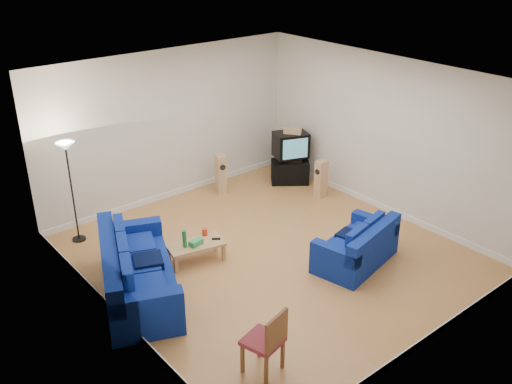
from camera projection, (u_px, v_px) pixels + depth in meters
room at (271, 176)px, 9.66m from camera, size 6.01×6.51×3.21m
sofa_three_seat at (134, 276)px, 9.04m from camera, size 1.93×2.68×0.95m
sofa_loveseat at (358, 249)px, 9.91m from camera, size 1.73×1.19×0.79m
coffee_table at (196, 246)px, 9.98m from camera, size 1.07×0.69×0.36m
bottle at (184, 239)px, 9.79m from camera, size 0.08×0.08×0.32m
tissue_box at (196, 243)px, 9.89m from camera, size 0.27×0.18×0.10m
red_canister at (205, 232)px, 10.19m from camera, size 0.11×0.11×0.13m
remote at (216, 239)px, 10.08m from camera, size 0.15×0.13×0.02m
tv_stand at (290, 172)px, 13.11m from camera, size 0.96×0.90×0.52m
av_receiver at (293, 160)px, 12.97m from camera, size 0.51×0.51×0.09m
television at (291, 145)px, 12.90m from camera, size 0.88×0.76×0.57m
centre_speaker at (293, 131)px, 12.71m from camera, size 0.35×0.41×0.14m
speaker_left at (221, 174)px, 12.53m from camera, size 0.27×0.31×0.88m
speaker_right at (321, 179)px, 12.36m from camera, size 0.26×0.20×0.83m
floor_lamp at (67, 160)px, 10.11m from camera, size 0.34×0.34×1.96m
dining_chair at (267, 339)px, 7.37m from camera, size 0.57×0.57×0.98m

